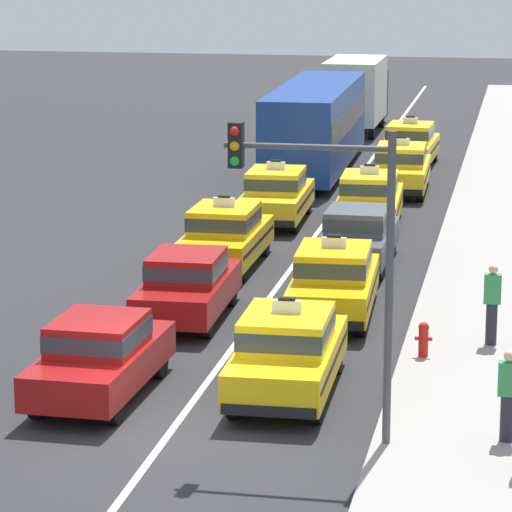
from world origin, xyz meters
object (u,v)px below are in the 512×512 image
Objects in this scene: taxi_right_second at (334,280)px; pedestrian_trailing at (509,396)px; taxi_left_third at (225,235)px; taxi_right_sixth at (410,144)px; taxi_right_nearest at (287,351)px; sedan_left_second at (187,284)px; sedan_right_third at (358,235)px; sedan_left_nearest at (100,355)px; pedestrian_mid_block at (492,304)px; bus_left_fifth at (316,123)px; taxi_right_fourth at (369,199)px; taxi_left_fourth at (276,194)px; box_truck_left_sixth at (357,91)px; fire_hydrant at (423,338)px; taxi_right_fifth at (401,168)px; traffic_light_pole at (332,230)px.

pedestrian_trailing is at bearing -62.87° from taxi_right_second.
taxi_left_third is 0.99× the size of taxi_right_sixth.
taxi_right_nearest is at bearing -71.59° from taxi_left_third.
sedan_right_third is (3.16, 6.08, 0.00)m from sedan_left_second.
pedestrian_mid_block is at bearing 32.29° from sedan_left_nearest.
sedan_left_nearest is at bearing -90.14° from bus_left_fifth.
taxi_right_fourth reaches higher than sedan_right_third.
taxi_right_nearest and taxi_right_fourth have the same top height.
taxi_left_fourth is 1.00× the size of taxi_right_fourth.
box_truck_left_sixth reaches higher than taxi_right_second.
taxi_left_third is at bearing 127.06° from fire_hydrant.
bus_left_fifth is 2.44× the size of taxi_right_fifth.
bus_left_fifth is 6.48× the size of pedestrian_mid_block.
fire_hydrant is at bearing -83.39° from taxi_right_fifth.
sedan_right_third is 0.77× the size of traffic_light_pole.
taxi_left_third and taxi_right_fourth have the same top height.
taxi_left_third reaches higher than pedestrian_mid_block.
taxi_right_sixth is at bearing 98.91° from pedestrian_mid_block.
pedestrian_mid_block is (3.73, 3.75, 0.15)m from taxi_right_nearest.
taxi_left_third is 10.83m from taxi_right_nearest.
pedestrian_mid_block is at bearing -81.09° from taxi_right_sixth.
fire_hydrant is (2.31, -3.27, -0.33)m from taxi_right_second.
bus_left_fifth reaches higher than taxi_right_second.
sedan_right_third is (-0.09, 5.21, -0.03)m from taxi_right_second.
taxi_right_nearest is 0.99× the size of taxi_right_second.
box_truck_left_sixth is 1.50× the size of taxi_right_fourth.
traffic_light_pole reaches higher than fire_hydrant.
pedestrian_mid_block is 1.84m from fire_hydrant.
box_truck_left_sixth is (0.20, 38.37, 0.93)m from sedan_left_nearest.
sedan_left_second reaches higher than fire_hydrant.
sedan_left_nearest is at bearing 158.41° from traffic_light_pole.
sedan_left_second is 9.26m from traffic_light_pole.
taxi_right_nearest reaches higher than sedan_left_second.
sedan_left_nearest is at bearing -98.82° from taxi_right_fifth.
taxi_right_second is (3.24, -10.60, 0.00)m from taxi_left_fourth.
taxi_left_fourth is at bearing -88.48° from bus_left_fifth.
taxi_right_fourth is 1.01× the size of taxi_right_fifth.
taxi_right_sixth is (3.09, 11.47, 0.00)m from taxi_left_fourth.
taxi_right_second and taxi_right_sixth have the same top height.
fire_hydrant is at bearing -78.91° from taxi_right_fourth.
box_truck_left_sixth is 31.92m from taxi_right_second.
taxi_right_fifth is (3.38, -15.28, -0.90)m from box_truck_left_sixth.
taxi_left_fourth is 14.94m from fire_hydrant.
pedestrian_mid_block is (7.20, 4.55, 0.18)m from sedan_left_nearest.
sedan_left_nearest is 12.35m from sedan_right_third.
fire_hydrant is (-1.34, -1.18, -0.48)m from pedestrian_mid_block.
fire_hydrant is (2.66, -13.60, -0.33)m from taxi_right_fourth.
taxi_right_fourth is (2.89, 11.21, 0.03)m from sedan_left_second.
bus_left_fifth is 15.39× the size of fire_hydrant.
taxi_right_second is at bearing -73.03° from taxi_left_fourth.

